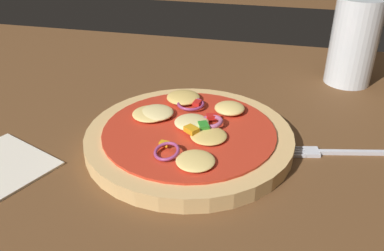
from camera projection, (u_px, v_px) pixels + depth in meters
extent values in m
cube|color=brown|center=(169.00, 152.00, 0.54)|extent=(1.44, 0.87, 0.03)
cylinder|color=tan|center=(188.00, 140.00, 0.52)|extent=(0.26, 0.26, 0.02)
cylinder|color=red|center=(188.00, 132.00, 0.51)|extent=(0.22, 0.22, 0.00)
ellipsoid|color=#E5BC60|center=(209.00, 136.00, 0.50)|extent=(0.05, 0.05, 0.01)
ellipsoid|color=#E5BC60|center=(182.00, 97.00, 0.58)|extent=(0.05, 0.05, 0.01)
ellipsoid|color=#EFCC72|center=(195.00, 161.00, 0.45)|extent=(0.04, 0.04, 0.01)
ellipsoid|color=#EFCC72|center=(150.00, 114.00, 0.54)|extent=(0.05, 0.05, 0.01)
ellipsoid|color=#F4DB8E|center=(156.00, 113.00, 0.54)|extent=(0.05, 0.05, 0.01)
ellipsoid|color=#F4DB8E|center=(192.00, 122.00, 0.52)|extent=(0.04, 0.04, 0.01)
ellipsoid|color=#EFCC72|center=(230.00, 108.00, 0.55)|extent=(0.04, 0.04, 0.01)
torus|color=#93386B|center=(191.00, 104.00, 0.56)|extent=(0.04, 0.04, 0.00)
torus|color=#B25984|center=(211.00, 122.00, 0.52)|extent=(0.04, 0.04, 0.01)
torus|color=#93386B|center=(167.00, 151.00, 0.46)|extent=(0.04, 0.04, 0.01)
cube|color=orange|center=(164.00, 143.00, 0.48)|extent=(0.01, 0.01, 0.00)
cube|color=red|center=(212.00, 117.00, 0.53)|extent=(0.02, 0.01, 0.01)
cube|color=#2D8C28|center=(203.00, 127.00, 0.51)|extent=(0.02, 0.02, 0.01)
cube|color=orange|center=(191.00, 130.00, 0.50)|extent=(0.02, 0.02, 0.01)
cube|color=red|center=(197.00, 103.00, 0.57)|extent=(0.01, 0.01, 0.01)
cube|color=silver|center=(365.00, 153.00, 0.51)|extent=(0.11, 0.03, 0.01)
cube|color=silver|center=(312.00, 152.00, 0.51)|extent=(0.02, 0.02, 0.01)
cube|color=silver|center=(289.00, 148.00, 0.51)|extent=(0.03, 0.01, 0.00)
cube|color=silver|center=(290.00, 150.00, 0.51)|extent=(0.03, 0.01, 0.00)
cube|color=silver|center=(291.00, 153.00, 0.50)|extent=(0.03, 0.01, 0.00)
cube|color=silver|center=(292.00, 155.00, 0.50)|extent=(0.03, 0.01, 0.00)
cylinder|color=silver|center=(354.00, 42.00, 0.67)|extent=(0.08, 0.08, 0.14)
cylinder|color=gold|center=(352.00, 52.00, 0.68)|extent=(0.07, 0.07, 0.11)
cube|color=silver|center=(4.00, 164.00, 0.49)|extent=(0.14, 0.12, 0.00)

